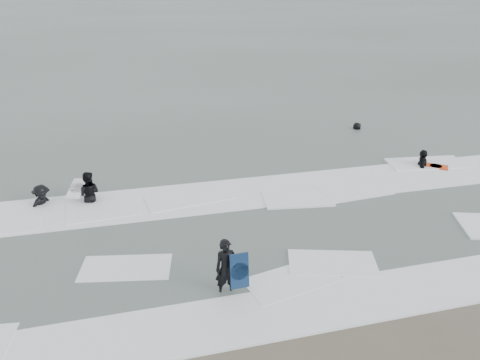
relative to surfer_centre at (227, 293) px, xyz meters
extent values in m
plane|color=brown|center=(1.43, -0.46, 0.00)|extent=(320.00, 320.00, 0.00)
plane|color=#47544C|center=(1.43, 79.54, 0.06)|extent=(320.00, 320.00, 0.00)
imported|color=black|center=(0.00, 0.00, 0.00)|extent=(0.62, 0.43, 1.64)
imported|color=black|center=(-3.77, 6.23, 0.00)|extent=(0.94, 0.78, 1.75)
imported|color=black|center=(-5.39, 6.32, 0.00)|extent=(1.19, 1.21, 1.67)
imported|color=black|center=(9.80, 6.34, 0.00)|extent=(1.05, 1.21, 1.95)
imported|color=black|center=(9.40, 11.63, 0.00)|extent=(0.87, 0.70, 1.54)
cube|color=white|center=(1.43, -1.06, 0.03)|extent=(30.03, 2.32, 0.07)
cube|color=white|center=(1.43, 5.54, 0.04)|extent=(30.00, 2.60, 0.09)
camera|label=1|loc=(-1.94, -9.71, 7.81)|focal=35.00mm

